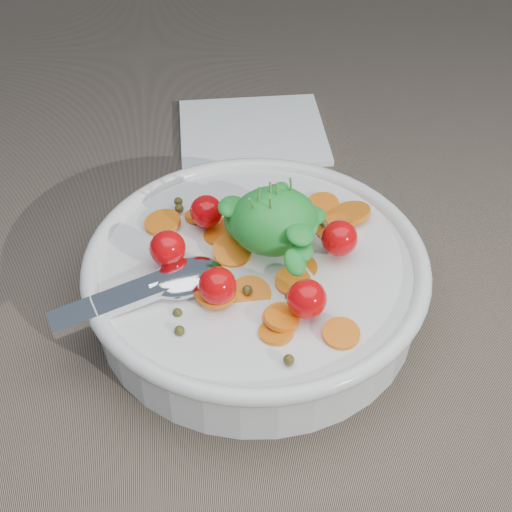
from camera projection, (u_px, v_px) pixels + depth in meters
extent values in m
plane|color=#796856|center=(265.00, 284.00, 0.56)|extent=(6.00, 6.00, 0.00)
cylinder|color=silver|center=(256.00, 284.00, 0.53)|extent=(0.24, 0.24, 0.05)
torus|color=silver|center=(256.00, 262.00, 0.51)|extent=(0.25, 0.25, 0.01)
cylinder|color=silver|center=(256.00, 303.00, 0.54)|extent=(0.12, 0.12, 0.01)
cylinder|color=brown|center=(256.00, 284.00, 0.53)|extent=(0.22, 0.22, 0.03)
cylinder|color=orange|center=(280.00, 318.00, 0.47)|extent=(0.03, 0.03, 0.01)
cylinder|color=orange|center=(276.00, 332.00, 0.46)|extent=(0.03, 0.03, 0.01)
cylinder|color=orange|center=(199.00, 215.00, 0.55)|extent=(0.03, 0.02, 0.01)
cylinder|color=orange|center=(297.00, 269.00, 0.51)|extent=(0.03, 0.03, 0.01)
cylinder|color=orange|center=(287.00, 236.00, 0.54)|extent=(0.03, 0.03, 0.01)
cylinder|color=orange|center=(343.00, 218.00, 0.55)|extent=(0.03, 0.03, 0.01)
cylinder|color=orange|center=(293.00, 281.00, 0.49)|extent=(0.03, 0.03, 0.01)
cylinder|color=orange|center=(238.00, 226.00, 0.54)|extent=(0.04, 0.04, 0.01)
cylinder|color=orange|center=(216.00, 292.00, 0.48)|extent=(0.04, 0.04, 0.00)
cylinder|color=orange|center=(280.00, 204.00, 0.56)|extent=(0.03, 0.03, 0.01)
cylinder|color=orange|center=(220.00, 234.00, 0.53)|extent=(0.04, 0.04, 0.01)
cylinder|color=orange|center=(341.00, 334.00, 0.46)|extent=(0.03, 0.03, 0.01)
cylinder|color=orange|center=(162.00, 222.00, 0.54)|extent=(0.04, 0.04, 0.01)
cylinder|color=orange|center=(250.00, 295.00, 0.49)|extent=(0.04, 0.04, 0.01)
cylinder|color=orange|center=(223.00, 290.00, 0.49)|extent=(0.03, 0.03, 0.01)
cylinder|color=orange|center=(232.00, 250.00, 0.51)|extent=(0.04, 0.04, 0.02)
cylinder|color=orange|center=(335.00, 229.00, 0.53)|extent=(0.04, 0.04, 0.01)
cylinder|color=orange|center=(351.00, 213.00, 0.54)|extent=(0.03, 0.03, 0.01)
cylinder|color=orange|center=(322.00, 206.00, 0.56)|extent=(0.03, 0.03, 0.01)
cylinder|color=orange|center=(282.00, 319.00, 0.47)|extent=(0.03, 0.03, 0.01)
sphere|color=#423D16|center=(179.00, 331.00, 0.46)|extent=(0.01, 0.01, 0.01)
sphere|color=#423D16|center=(290.00, 296.00, 0.48)|extent=(0.01, 0.01, 0.01)
sphere|color=#423D16|center=(289.00, 360.00, 0.44)|extent=(0.01, 0.01, 0.01)
sphere|color=#423D16|center=(328.00, 236.00, 0.53)|extent=(0.00, 0.00, 0.00)
sphere|color=#423D16|center=(226.00, 277.00, 0.49)|extent=(0.01, 0.01, 0.01)
sphere|color=#423D16|center=(266.00, 211.00, 0.55)|extent=(0.00, 0.00, 0.00)
sphere|color=#423D16|center=(259.00, 229.00, 0.53)|extent=(0.01, 0.01, 0.01)
sphere|color=#423D16|center=(247.00, 290.00, 0.48)|extent=(0.01, 0.01, 0.01)
sphere|color=#423D16|center=(179.00, 209.00, 0.55)|extent=(0.01, 0.01, 0.01)
sphere|color=#423D16|center=(178.00, 202.00, 0.55)|extent=(0.01, 0.01, 0.01)
sphere|color=#423D16|center=(333.00, 220.00, 0.54)|extent=(0.00, 0.00, 0.00)
sphere|color=#423D16|center=(177.00, 313.00, 0.47)|extent=(0.01, 0.01, 0.01)
sphere|color=#423D16|center=(324.00, 224.00, 0.53)|extent=(0.01, 0.01, 0.01)
sphere|color=#423D16|center=(236.00, 235.00, 0.53)|extent=(0.01, 0.01, 0.01)
sphere|color=red|center=(339.00, 238.00, 0.50)|extent=(0.03, 0.03, 0.03)
sphere|color=red|center=(277.00, 201.00, 0.54)|extent=(0.03, 0.03, 0.03)
sphere|color=red|center=(206.00, 211.00, 0.53)|extent=(0.02, 0.02, 0.02)
sphere|color=red|center=(168.00, 248.00, 0.50)|extent=(0.03, 0.03, 0.03)
sphere|color=red|center=(217.00, 286.00, 0.47)|extent=(0.03, 0.03, 0.03)
sphere|color=red|center=(307.00, 299.00, 0.46)|extent=(0.03, 0.03, 0.03)
ellipsoid|color=green|center=(274.00, 221.00, 0.50)|extent=(0.06, 0.05, 0.05)
ellipsoid|color=green|center=(249.00, 221.00, 0.51)|extent=(0.04, 0.04, 0.03)
ellipsoid|color=green|center=(272.00, 210.00, 0.50)|extent=(0.03, 0.03, 0.02)
ellipsoid|color=green|center=(302.00, 250.00, 0.48)|extent=(0.01, 0.02, 0.01)
ellipsoid|color=green|center=(272.00, 205.00, 0.50)|extent=(0.02, 0.02, 0.01)
ellipsoid|color=green|center=(279.00, 191.00, 0.49)|extent=(0.02, 0.02, 0.01)
ellipsoid|color=green|center=(295.00, 262.00, 0.47)|extent=(0.02, 0.02, 0.02)
ellipsoid|color=green|center=(312.00, 216.00, 0.51)|extent=(0.03, 0.03, 0.01)
ellipsoid|color=green|center=(300.00, 235.00, 0.47)|extent=(0.02, 0.02, 0.01)
ellipsoid|color=green|center=(277.00, 205.00, 0.50)|extent=(0.02, 0.02, 0.01)
ellipsoid|color=green|center=(304.00, 226.00, 0.50)|extent=(0.03, 0.03, 0.01)
ellipsoid|color=green|center=(232.00, 207.00, 0.50)|extent=(0.03, 0.03, 0.01)
ellipsoid|color=green|center=(241.00, 232.00, 0.50)|extent=(0.02, 0.03, 0.02)
ellipsoid|color=green|center=(278.00, 208.00, 0.49)|extent=(0.02, 0.02, 0.01)
ellipsoid|color=green|center=(295.00, 214.00, 0.49)|extent=(0.02, 0.02, 0.01)
ellipsoid|color=green|center=(266.00, 213.00, 0.49)|extent=(0.02, 0.02, 0.02)
ellipsoid|color=green|center=(272.00, 210.00, 0.50)|extent=(0.03, 0.03, 0.01)
ellipsoid|color=green|center=(288.00, 213.00, 0.48)|extent=(0.03, 0.02, 0.02)
ellipsoid|color=green|center=(273.00, 206.00, 0.49)|extent=(0.02, 0.02, 0.02)
ellipsoid|color=green|center=(272.00, 205.00, 0.49)|extent=(0.02, 0.02, 0.02)
cylinder|color=#4C8C33|center=(279.00, 211.00, 0.49)|extent=(0.00, 0.01, 0.04)
cylinder|color=#4C8C33|center=(257.00, 214.00, 0.49)|extent=(0.01, 0.01, 0.04)
cylinder|color=#4C8C33|center=(292.00, 201.00, 0.50)|extent=(0.01, 0.00, 0.04)
cylinder|color=#4C8C33|center=(272.00, 210.00, 0.49)|extent=(0.00, 0.01, 0.04)
cylinder|color=#4C8C33|center=(271.00, 217.00, 0.49)|extent=(0.01, 0.01, 0.04)
cylinder|color=#4C8C33|center=(259.00, 214.00, 0.49)|extent=(0.00, 0.01, 0.04)
ellipsoid|color=silver|center=(187.00, 278.00, 0.49)|extent=(0.06, 0.05, 0.02)
cube|color=silver|center=(126.00, 297.00, 0.48)|extent=(0.11, 0.05, 0.02)
cylinder|color=silver|center=(163.00, 284.00, 0.49)|extent=(0.02, 0.01, 0.01)
cube|color=white|center=(252.00, 132.00, 0.71)|extent=(0.15, 0.13, 0.01)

